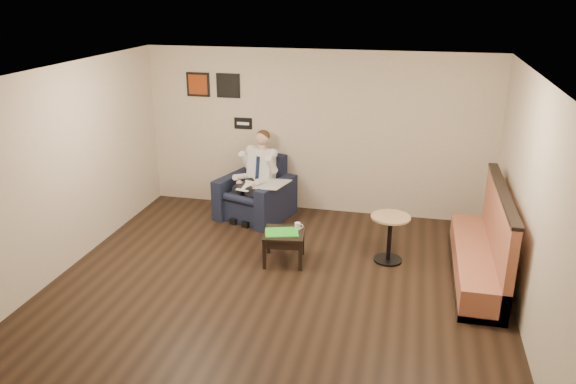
% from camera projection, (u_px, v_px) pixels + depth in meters
% --- Properties ---
extents(ground, '(6.00, 6.00, 0.00)m').
position_uv_depth(ground, '(274.00, 292.00, 7.33)').
color(ground, black).
rests_on(ground, ground).
extents(wall_back, '(6.00, 0.02, 2.80)m').
position_uv_depth(wall_back, '(316.00, 133.00, 9.59)').
color(wall_back, beige).
rests_on(wall_back, ground).
extents(wall_front, '(6.00, 0.02, 2.80)m').
position_uv_depth(wall_front, '(171.00, 329.00, 4.10)').
color(wall_front, beige).
rests_on(wall_front, ground).
extents(wall_left, '(0.02, 6.00, 2.80)m').
position_uv_depth(wall_left, '(55.00, 174.00, 7.48)').
color(wall_left, beige).
rests_on(wall_left, ground).
extents(wall_right, '(0.02, 6.00, 2.80)m').
position_uv_depth(wall_right, '(534.00, 212.00, 6.22)').
color(wall_right, beige).
rests_on(wall_right, ground).
extents(ceiling, '(6.00, 6.00, 0.02)m').
position_uv_depth(ceiling, '(272.00, 76.00, 6.37)').
color(ceiling, white).
rests_on(ceiling, wall_back).
extents(seating_sign, '(0.32, 0.02, 0.20)m').
position_uv_depth(seating_sign, '(243.00, 123.00, 9.82)').
color(seating_sign, black).
rests_on(seating_sign, wall_back).
extents(art_print_left, '(0.42, 0.03, 0.42)m').
position_uv_depth(art_print_left, '(198.00, 84.00, 9.76)').
color(art_print_left, '#8F3511').
rests_on(art_print_left, wall_back).
extents(art_print_right, '(0.42, 0.03, 0.42)m').
position_uv_depth(art_print_right, '(228.00, 86.00, 9.65)').
color(art_print_right, black).
rests_on(art_print_right, wall_back).
extents(armchair, '(1.34, 1.34, 1.03)m').
position_uv_depth(armchair, '(255.00, 188.00, 9.57)').
color(armchair, black).
rests_on(armchair, ground).
extents(seated_man, '(0.95, 1.17, 1.41)m').
position_uv_depth(seated_man, '(250.00, 180.00, 9.39)').
color(seated_man, silver).
rests_on(seated_man, armchair).
extents(lap_papers, '(0.31, 0.38, 0.01)m').
position_uv_depth(lap_papers, '(246.00, 186.00, 9.33)').
color(lap_papers, white).
rests_on(lap_papers, seated_man).
extents(newspaper, '(0.58, 0.66, 0.01)m').
position_uv_depth(newspaper, '(273.00, 184.00, 9.21)').
color(newspaper, silver).
rests_on(newspaper, armchair).
extents(side_table, '(0.64, 0.64, 0.46)m').
position_uv_depth(side_table, '(284.00, 247.00, 8.07)').
color(side_table, black).
rests_on(side_table, ground).
extents(green_folder, '(0.54, 0.45, 0.01)m').
position_uv_depth(green_folder, '(282.00, 232.00, 7.97)').
color(green_folder, '#2CD92B').
rests_on(green_folder, side_table).
extents(coffee_mug, '(0.10, 0.10, 0.10)m').
position_uv_depth(coffee_mug, '(298.00, 226.00, 8.08)').
color(coffee_mug, white).
rests_on(coffee_mug, side_table).
extents(smartphone, '(0.15, 0.08, 0.01)m').
position_uv_depth(smartphone, '(289.00, 227.00, 8.14)').
color(smartphone, black).
rests_on(smartphone, side_table).
extents(banquette, '(0.59, 2.46, 1.26)m').
position_uv_depth(banquette, '(479.00, 235.00, 7.51)').
color(banquette, '#A65B40').
rests_on(banquette, ground).
extents(cafe_table, '(0.62, 0.62, 0.70)m').
position_uv_depth(cafe_table, '(389.00, 239.00, 8.05)').
color(cafe_table, tan).
rests_on(cafe_table, ground).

